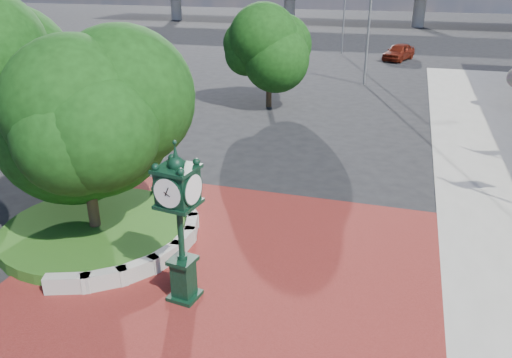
# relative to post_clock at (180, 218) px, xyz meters

# --- Properties ---
(ground) EXTENTS (200.00, 200.00, 0.00)m
(ground) POSITION_rel_post_clock_xyz_m (0.72, 2.32, -2.45)
(ground) COLOR black
(ground) RESTS_ON ground
(plaza) EXTENTS (12.00, 12.00, 0.04)m
(plaza) POSITION_rel_post_clock_xyz_m (0.72, 1.32, -2.43)
(plaza) COLOR maroon
(plaza) RESTS_ON ground
(planter_wall) EXTENTS (2.96, 6.77, 0.54)m
(planter_wall) POSITION_rel_post_clock_xyz_m (-1.99, 2.32, -2.18)
(planter_wall) COLOR #9E9B93
(planter_wall) RESTS_ON ground
(grass_bed) EXTENTS (6.10, 6.10, 0.40)m
(grass_bed) POSITION_rel_post_clock_xyz_m (-4.28, 2.32, -2.25)
(grass_bed) COLOR #194714
(grass_bed) RESTS_ON ground
(tree_planter) EXTENTS (5.20, 5.20, 6.33)m
(tree_planter) POSITION_rel_post_clock_xyz_m (-4.28, 2.32, 1.27)
(tree_planter) COLOR #38281C
(tree_planter) RESTS_ON ground
(tree_street) EXTENTS (4.40, 4.40, 5.45)m
(tree_street) POSITION_rel_post_clock_xyz_m (-3.28, 20.32, 0.79)
(tree_street) COLOR #38281C
(tree_street) RESTS_ON ground
(post_clock) EXTENTS (1.03, 1.03, 4.46)m
(post_clock) POSITION_rel_post_clock_xyz_m (0.00, 0.00, 0.00)
(post_clock) COLOR black
(post_clock) RESTS_ON ground
(parked_car) EXTENTS (3.30, 4.99, 1.58)m
(parked_car) POSITION_rel_post_clock_xyz_m (4.06, 40.99, -1.66)
(parked_car) COLOR #631B0E
(parked_car) RESTS_ON ground
(street_lamp_near) EXTENTS (2.30, 0.40, 10.26)m
(street_lamp_near) POSITION_rel_post_clock_xyz_m (2.22, 28.80, 3.56)
(street_lamp_near) COLOR slate
(street_lamp_near) RESTS_ON ground
(street_lamp_far) EXTENTS (1.79, 0.86, 8.37)m
(street_lamp_far) POSITION_rel_post_clock_xyz_m (-1.53, 43.11, 2.46)
(street_lamp_far) COLOR slate
(street_lamp_far) RESTS_ON ground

